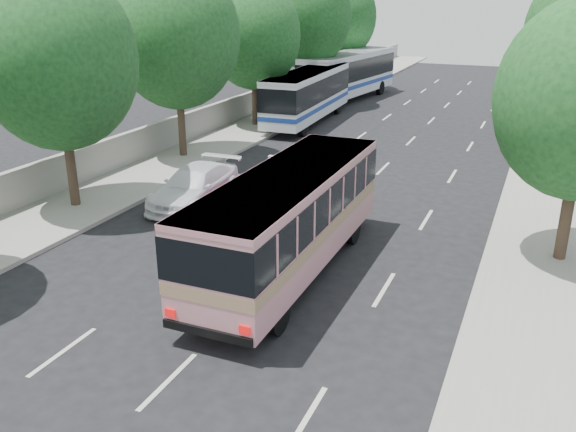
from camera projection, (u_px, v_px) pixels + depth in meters
The scene contains 15 objects.
ground at pixel (179, 327), 15.23m from camera, with size 120.00×120.00×0.00m, color black.
sidewalk_left at pixel (242, 132), 35.56m from camera, with size 4.00×90.00×0.15m, color #9E998E.
sidewalk_right at pixel (556, 163), 29.31m from camera, with size 4.00×90.00×0.12m, color #9E998E.
low_wall at pixel (214, 116), 35.93m from camera, with size 0.30×90.00×1.50m, color #9E998E.
tree_left_b at pixel (57, 53), 21.41m from camera, with size 5.70×5.70×8.88m.
tree_left_c at pixel (176, 30), 28.26m from camera, with size 6.00×6.00×9.35m.
tree_left_d at pixel (254, 31), 35.29m from camera, with size 5.52×5.52×8.60m.
tree_left_e at pixel (307, 12), 41.86m from camera, with size 6.30×6.30×9.82m.
tree_left_f at pixel (341, 14), 48.98m from camera, with size 5.88×5.88×9.16m.
pink_bus at pixel (289, 212), 17.53m from camera, with size 2.48×9.64×3.07m.
pink_taxi at pixel (276, 181), 23.98m from camera, with size 1.96×4.87×1.66m, color #FF1692.
white_pickup at pixel (195, 186), 23.71m from camera, with size 2.04×5.02×1.46m, color white.
tour_coach_front at pixel (308, 92), 37.77m from camera, with size 2.80×10.77×3.19m.
tour_coach_rear at pixel (349, 72), 45.45m from camera, with size 4.03×11.94×3.50m.
taxi_roof_sign at pixel (275, 158), 23.66m from camera, with size 0.55×0.18×0.18m, color silver.
Camera 1 is at (7.72, -11.15, 7.95)m, focal length 38.00 mm.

